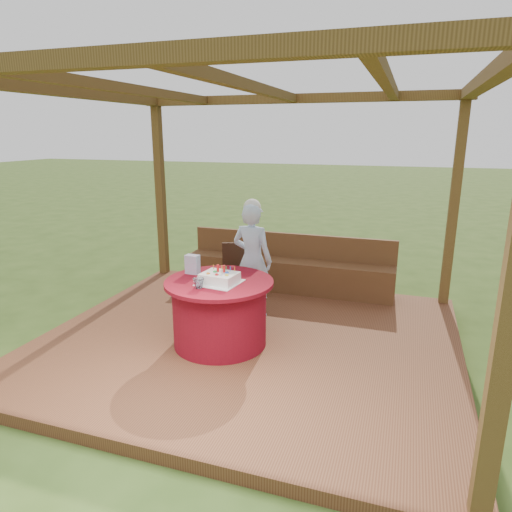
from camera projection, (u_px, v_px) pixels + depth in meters
The scene contains 10 objects.
ground at pixel (249, 347), 5.15m from camera, with size 60.00×60.00×0.00m, color #324C19.
deck at pixel (249, 342), 5.13m from camera, with size 4.50×4.00×0.12m, color brown.
pergola at pixel (248, 125), 4.52m from camera, with size 4.50×4.00×2.72m.
bench at pixel (288, 272), 6.62m from camera, with size 3.00×0.42×0.80m.
table at pixel (220, 312), 4.87m from camera, with size 1.15×1.15×0.72m.
chair at pixel (238, 274), 5.89m from camera, with size 0.51×0.51×0.84m.
elderly_woman at pixel (252, 258), 5.57m from camera, with size 0.56×0.41×1.46m.
birthday_cake at pixel (220, 278), 4.69m from camera, with size 0.45×0.45×0.18m.
gift_bag at pixel (193, 264), 4.99m from camera, with size 0.15×0.09×0.21m, color #D489BA.
drinking_glass at pixel (199, 283), 4.53m from camera, with size 0.11×0.11×0.10m, color white.
Camera 1 is at (1.57, -4.43, 2.34)m, focal length 32.00 mm.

